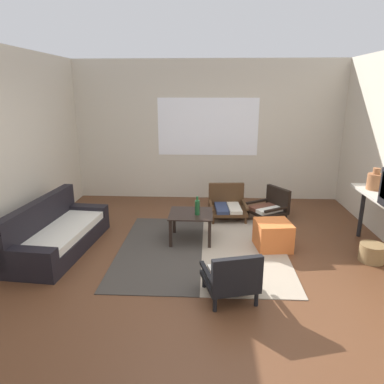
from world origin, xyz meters
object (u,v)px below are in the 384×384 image
Objects in this scene: couch at (57,235)px; armchair_by_window at (227,204)px; wicker_basket at (372,253)px; armchair_striped_foreground at (232,277)px; coffee_table at (191,218)px; glass_bottle at (197,207)px; clay_vase at (375,181)px; ottoman_orange at (273,235)px; armchair_corner at (271,206)px.

couch reaches higher than armchair_by_window.
couch is 5.75× the size of wicker_basket.
coffee_table is at bearing 108.31° from armchair_striped_foreground.
glass_bottle is (1.92, 0.35, 0.31)m from couch.
coffee_table is 0.22m from glass_bottle.
glass_bottle is (-2.44, -0.06, -0.40)m from clay_vase.
coffee_table reaches higher than ottoman_orange.
ottoman_orange is (0.58, -1.22, -0.04)m from armchair_by_window.
couch reaches higher than glass_bottle.
glass_bottle is 2.37m from wicker_basket.
clay_vase reaches higher than glass_bottle.
armchair_by_window is (0.57, 1.02, -0.11)m from coffee_table.
ottoman_orange is at bearing -64.59° from armchair_by_window.
glass_bottle reaches higher than armchair_striped_foreground.
clay_vase is at bearing 0.10° from coffee_table.
ottoman_orange is at bearing -171.39° from clay_vase.
armchair_striped_foreground is at bearing -116.26° from ottoman_orange.
armchair_striped_foreground is (0.50, -1.52, -0.08)m from coffee_table.
wicker_basket is (2.28, -0.48, -0.42)m from glass_bottle.
armchair_striped_foreground is (2.33, -1.11, 0.04)m from couch.
armchair_by_window is 2.31m from clay_vase.
glass_bottle reaches higher than coffee_table.
armchair_by_window reaches higher than ottoman_orange.
coffee_table is (1.82, 0.41, 0.12)m from couch.
coffee_table is at bearing -179.90° from clay_vase.
clay_vase is (2.03, 1.53, 0.67)m from armchair_striped_foreground.
glass_bottle is at bearing 168.06° from wicker_basket.
clay_vase is at bearing 73.46° from wicker_basket.
wicker_basket is (1.80, -1.56, -0.12)m from armchair_by_window.
couch is at bearing 178.19° from wicker_basket.
armchair_by_window is 2.09× the size of wicker_basket.
couch is 1.97m from glass_bottle.
glass_bottle is at bearing -32.36° from coffee_table.
coffee_table is 1.18m from ottoman_orange.
armchair_by_window is 2.38m from wicker_basket.
armchair_striped_foreground is 2.12m from wicker_basket.
couch is 3.93× the size of ottoman_orange.
couch is 2.98m from ottoman_orange.
armchair_corner reaches higher than wicker_basket.
wicker_basket is at bearing -54.63° from armchair_corner.
wicker_basket is at bearing -40.88° from armchair_by_window.
coffee_table is 0.96× the size of armchair_striped_foreground.
glass_bottle is at bearing -178.51° from clay_vase.
glass_bottle is at bearing 105.65° from armchair_striped_foreground.
armchair_corner is 1.17m from ottoman_orange.
armchair_striped_foreground reaches higher than coffee_table.
ottoman_orange is at bearing -10.06° from coffee_table.
armchair_corner is at bearing 72.02° from armchair_striped_foreground.
armchair_striped_foreground is 2.16× the size of clay_vase.
couch is at bearing 154.42° from armchair_striped_foreground.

